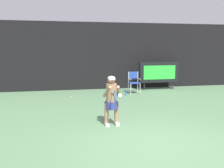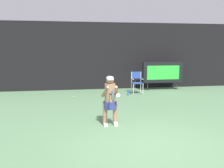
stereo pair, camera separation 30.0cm
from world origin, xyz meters
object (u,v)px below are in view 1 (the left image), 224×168
at_px(tennis_player, 112,99).
at_px(tennis_racket, 115,96).
at_px(tennis_ball_loose, 71,97).
at_px(umpire_chair, 134,81).
at_px(scoreboard, 159,72).
at_px(water_bottle, 126,93).

bearing_deg(tennis_player, tennis_racket, -92.67).
relative_size(tennis_player, tennis_ball_loose, 21.43).
xyz_separation_m(umpire_chair, tennis_player, (-2.19, -4.99, 0.17)).
bearing_deg(umpire_chair, tennis_ball_loose, -170.21).
relative_size(umpire_chair, tennis_ball_loose, 15.88).
xyz_separation_m(scoreboard, tennis_ball_loose, (-4.81, -1.40, -0.91)).
distance_m(water_bottle, tennis_ball_loose, 2.60).
height_order(umpire_chair, tennis_racket, tennis_racket).
bearing_deg(tennis_player, water_bottle, 70.02).
xyz_separation_m(tennis_racket, tennis_ball_loose, (-0.92, 5.00, -0.94)).
bearing_deg(tennis_ball_loose, umpire_chair, 9.79).
xyz_separation_m(water_bottle, tennis_player, (-1.65, -4.54, 0.67)).
xyz_separation_m(scoreboard, tennis_racket, (-3.89, -6.40, 0.02)).
xyz_separation_m(water_bottle, tennis_racket, (-1.68, -5.09, 0.85)).
distance_m(scoreboard, tennis_ball_loose, 5.09).
relative_size(umpire_chair, water_bottle, 4.08).
height_order(tennis_player, tennis_racket, tennis_player).
bearing_deg(tennis_player, scoreboard, 56.56).
distance_m(water_bottle, tennis_racket, 5.43).
height_order(scoreboard, tennis_player, scoreboard).
relative_size(umpire_chair, tennis_racket, 1.79).
height_order(water_bottle, tennis_player, tennis_player).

